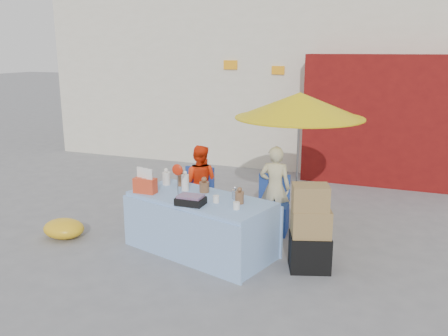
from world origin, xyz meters
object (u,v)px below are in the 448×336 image
at_px(vendor_orange, 200,182).
at_px(vendor_beige, 275,188).
at_px(chair_left, 196,206).
at_px(market_table, 200,224).
at_px(umbrella, 300,106).
at_px(box_stack, 310,231).
at_px(chair_right, 272,215).

bearing_deg(vendor_orange, vendor_beige, 173.24).
height_order(chair_left, vendor_orange, vendor_orange).
relative_size(chair_left, vendor_beige, 0.65).
bearing_deg(chair_left, market_table, -69.99).
height_order(vendor_beige, umbrella, umbrella).
height_order(market_table, umbrella, umbrella).
relative_size(umbrella, box_stack, 1.89).
relative_size(vendor_orange, umbrella, 0.58).
distance_m(chair_right, vendor_beige, 0.42).
bearing_deg(market_table, vendor_beige, 75.43).
bearing_deg(box_stack, chair_right, 126.29).
distance_m(market_table, chair_right, 1.29).
xyz_separation_m(chair_left, vendor_beige, (1.25, 0.13, 0.39)).
xyz_separation_m(umbrella, box_stack, (0.48, -1.35, -1.38)).
height_order(vendor_beige, box_stack, vendor_beige).
bearing_deg(vendor_orange, umbrella, 178.76).
bearing_deg(market_table, vendor_orange, 130.53).
bearing_deg(umbrella, chair_left, -169.62).
relative_size(vendor_beige, box_stack, 1.18).
bearing_deg(vendor_beige, umbrella, -160.20).
bearing_deg(umbrella, vendor_beige, -153.43).
distance_m(market_table, vendor_beige, 1.41).
relative_size(chair_left, chair_right, 1.00).
xyz_separation_m(chair_left, vendor_orange, (0.00, 0.13, 0.35)).
xyz_separation_m(vendor_beige, umbrella, (0.30, 0.15, 1.24)).
xyz_separation_m(chair_right, vendor_orange, (-1.25, 0.13, 0.35)).
distance_m(chair_right, umbrella, 1.69).
bearing_deg(vendor_orange, market_table, 107.28).
xyz_separation_m(market_table, chair_left, (-0.53, 1.06, -0.14)).
height_order(chair_right, vendor_orange, vendor_orange).
distance_m(chair_left, vendor_orange, 0.38).
bearing_deg(vendor_orange, chair_right, 167.09).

